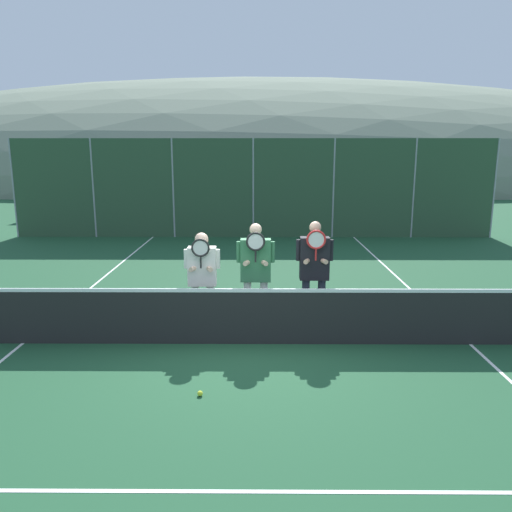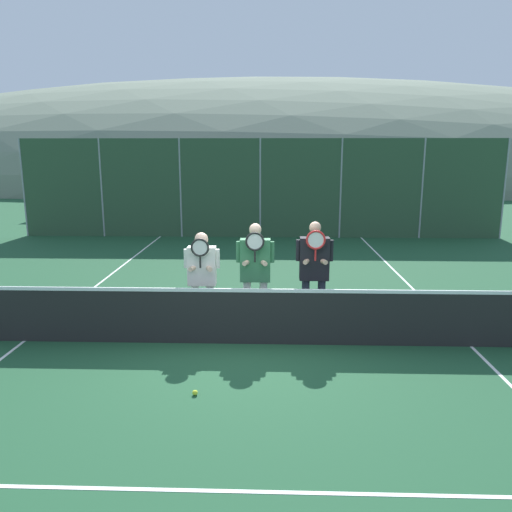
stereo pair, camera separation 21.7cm
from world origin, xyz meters
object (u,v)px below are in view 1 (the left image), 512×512
at_px(player_center_left, 256,269).
at_px(player_center_right, 314,267).
at_px(player_leftmost, 202,273).
at_px(car_left_of_center, 275,202).
at_px(tennis_ball_on_court, 200,393).
at_px(car_center, 394,203).
at_px(car_far_left, 155,204).

height_order(player_center_left, player_center_right, player_center_right).
distance_m(player_leftmost, car_left_of_center, 12.34).
relative_size(player_center_right, tennis_ball_on_court, 27.51).
bearing_deg(player_leftmost, tennis_ball_on_court, -84.84).
bearing_deg(tennis_ball_on_court, car_center, 66.86).
height_order(car_left_of_center, tennis_ball_on_court, car_left_of_center).
height_order(player_center_right, car_far_left, player_center_right).
bearing_deg(tennis_ball_on_court, player_leftmost, 95.16).
relative_size(car_far_left, car_center, 0.98).
bearing_deg(player_leftmost, player_center_left, -0.27).
relative_size(player_center_left, car_left_of_center, 0.46).
bearing_deg(player_center_left, car_center, 65.73).
height_order(player_center_left, car_far_left, player_center_left).
bearing_deg(car_center, player_center_left, -114.27).
bearing_deg(player_leftmost, car_left_of_center, 82.68).
relative_size(player_leftmost, player_center_left, 0.92).
bearing_deg(car_center, player_center_right, -110.48).
bearing_deg(player_center_left, player_center_right, 4.04).
relative_size(player_center_right, car_far_left, 0.43).
xyz_separation_m(car_left_of_center, car_center, (4.83, -0.00, -0.04)).
height_order(player_center_left, car_left_of_center, car_left_of_center).
bearing_deg(car_far_left, tennis_ball_on_court, -76.39).
height_order(player_center_right, tennis_ball_on_court, player_center_right).
xyz_separation_m(car_far_left, tennis_ball_on_court, (3.43, -14.17, -0.88)).
xyz_separation_m(player_leftmost, player_center_right, (1.86, 0.06, 0.09)).
bearing_deg(car_far_left, player_center_left, -70.95).
bearing_deg(player_center_right, car_center, 69.52).
distance_m(player_center_right, tennis_ball_on_court, 3.05).
distance_m(car_left_of_center, car_center, 4.83).
relative_size(car_center, tennis_ball_on_court, 65.45).
xyz_separation_m(player_leftmost, car_left_of_center, (1.57, 12.24, -0.08)).
relative_size(player_center_left, player_center_right, 0.99).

